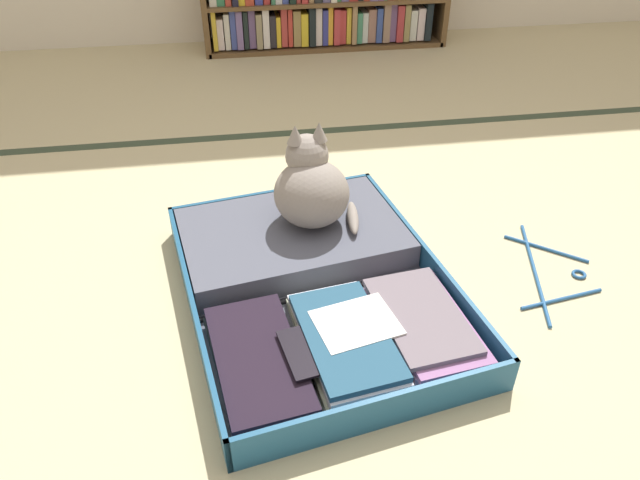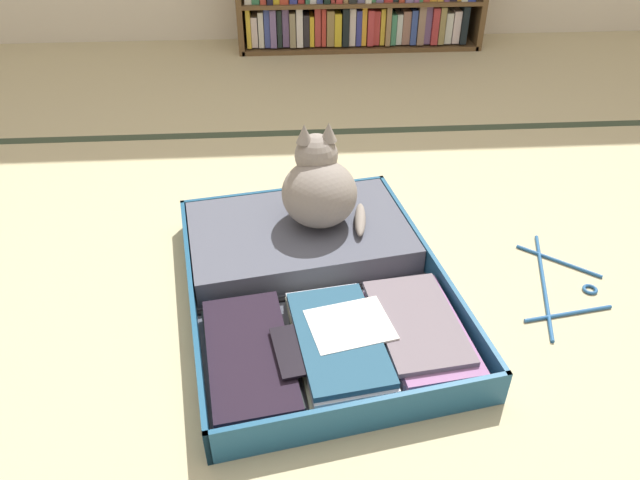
# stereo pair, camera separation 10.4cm
# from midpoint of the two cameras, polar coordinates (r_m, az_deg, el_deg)

# --- Properties ---
(ground_plane) EXTENTS (10.00, 10.00, 0.00)m
(ground_plane) POSITION_cam_midpoint_polar(r_m,az_deg,el_deg) (1.53, 1.68, -8.41)
(ground_plane) COLOR #C7BB8C
(tatami_border) EXTENTS (4.80, 0.05, 0.00)m
(tatami_border) POSITION_cam_midpoint_polar(r_m,az_deg,el_deg) (2.47, -3.09, 10.31)
(tatami_border) COLOR #374632
(tatami_border) RESTS_ON ground_plane
(open_suitcase) EXTENTS (0.80, 0.97, 0.10)m
(open_suitcase) POSITION_cam_midpoint_polar(r_m,az_deg,el_deg) (1.61, -2.63, -3.75)
(open_suitcase) COLOR #1D5278
(open_suitcase) RESTS_ON ground_plane
(black_cat) EXTENTS (0.26, 0.24, 0.29)m
(black_cat) POSITION_cam_midpoint_polar(r_m,az_deg,el_deg) (1.69, -2.65, 5.04)
(black_cat) COLOR gray
(black_cat) RESTS_ON open_suitcase
(clothes_hanger) EXTENTS (0.28, 0.44, 0.01)m
(clothes_hanger) POSITION_cam_midpoint_polar(r_m,az_deg,el_deg) (1.79, 19.67, -2.98)
(clothes_hanger) COLOR #255991
(clothes_hanger) RESTS_ON ground_plane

